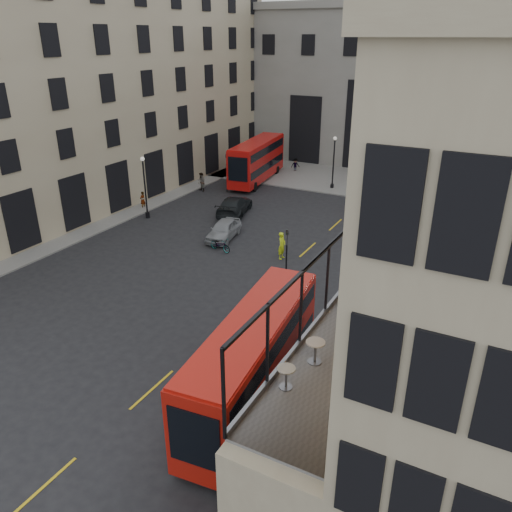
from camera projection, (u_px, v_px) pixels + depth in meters
The scene contains 31 objects.
ground at pixel (189, 404), 21.46m from camera, with size 140.00×140.00×0.00m, color black.
host_building_main at pixel (465, 297), 14.01m from camera, with size 7.26×11.40×15.10m.
host_frontage at pixel (336, 412), 17.75m from camera, with size 3.00×11.00×4.50m, color #BDB08E.
cafe_floor at pixel (340, 358), 16.81m from camera, with size 3.00×10.00×0.10m, color slate.
building_left at pixel (63, 73), 44.57m from camera, with size 14.60×50.60×22.00m.
gateway at pixel (386, 83), 58.49m from camera, with size 35.00×10.60×18.00m.
pavement_far at pixel (345, 179), 54.65m from camera, with size 40.00×12.00×0.12m, color slate.
pavement_left at pixel (52, 229), 40.58m from camera, with size 8.00×48.00×0.12m, color slate.
traffic_light_near at pixel (287, 251), 30.58m from camera, with size 0.16×0.20×3.80m.
traffic_light_far at pixel (227, 168), 49.50m from camera, with size 0.16×0.20×3.80m.
street_lamp_a at pixel (145, 191), 42.32m from camera, with size 0.36×0.36×5.33m.
street_lamp_b at pixel (333, 166), 50.48m from camera, with size 0.36×0.36×5.33m.
bus_near at pixel (254, 357), 20.71m from camera, with size 3.37×10.39×4.07m.
bus_far at pixel (257, 159), 53.21m from camera, with size 3.89×11.06×4.32m.
car_a at pixel (224, 230), 38.61m from camera, with size 1.72×4.26×1.45m, color gray.
car_b at pixel (365, 208), 43.76m from camera, with size 1.36×3.90×1.29m, color #A11609.
car_c at pixel (234, 206), 43.87m from camera, with size 2.20×5.42×1.57m, color black.
bicycle at pixel (220, 245), 36.44m from camera, with size 0.66×1.89×0.99m, color gray.
cyclist at pixel (282, 246), 35.03m from camera, with size 0.72×0.47×1.97m, color #D2EB18.
pedestrian_a at pixel (202, 182), 50.26m from camera, with size 0.92×0.72×1.90m, color gray.
pedestrian_b at pixel (295, 165), 57.40m from camera, with size 1.03×0.59×1.59m, color gray.
pedestrian_c at pixel (406, 197), 45.75m from camera, with size 1.12×0.47×1.91m, color gray.
pedestrian_d at pixel (403, 176), 52.60m from camera, with size 0.86×0.56×1.76m, color gray.
pedestrian_e at pixel (143, 200), 45.29m from camera, with size 0.58×0.38×1.59m, color gray.
cafe_table_near at pixel (286, 375), 15.16m from camera, with size 0.58×0.58×0.72m.
cafe_table_mid at pixel (315, 349), 16.32m from camera, with size 0.64×0.64×0.80m.
cafe_table_far at pixel (353, 292), 20.05m from camera, with size 0.55×0.55×0.69m.
cafe_chair_a at pixel (341, 402), 14.32m from camera, with size 0.46×0.46×0.89m.
cafe_chair_b at pixel (363, 383), 15.18m from camera, with size 0.45×0.45×0.78m.
cafe_chair_c at pixel (379, 342), 17.15m from camera, with size 0.54×0.54×0.90m.
cafe_chair_d at pixel (392, 303), 19.59m from camera, with size 0.46×0.46×0.92m.
Camera 1 is at (10.57, -13.66, 14.53)m, focal length 35.00 mm.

